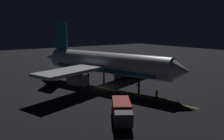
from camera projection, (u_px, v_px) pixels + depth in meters
The scene contains 10 objects.
ground_plane at pixel (106, 87), 45.04m from camera, with size 180.00×180.00×0.20m, color black.
apron_guide_stripe at pixel (119, 91), 41.82m from camera, with size 0.24×28.49×0.01m, color gold.
airliner at pixel (103, 63), 44.58m from camera, with size 28.02×32.31×12.23m.
baggage_truck at pixel (122, 111), 28.54m from camera, with size 5.27×6.49×2.22m.
catering_truck at pixel (126, 73), 52.47m from camera, with size 5.97×2.48×2.32m.
ground_crew_worker at pixel (157, 95), 36.08m from camera, with size 0.40×0.40×1.74m.
traffic_cone_near_left at pixel (137, 85), 45.61m from camera, with size 0.50×0.50×0.55m.
traffic_cone_near_right at pixel (117, 101), 35.26m from camera, with size 0.50×0.50×0.55m.
traffic_cone_under_wing at pixel (129, 93), 39.62m from camera, with size 0.50×0.50×0.55m.
traffic_cone_far at pixel (105, 96), 38.25m from camera, with size 0.50×0.50×0.55m.
Camera 1 is at (24.54, 36.26, 11.00)m, focal length 38.12 mm.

